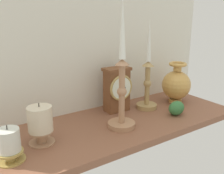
{
  "coord_description": "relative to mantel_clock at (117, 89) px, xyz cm",
  "views": [
    {
      "loc": [
        -49.2,
        -72.47,
        39.72
      ],
      "look_at": [
        -1.1,
        0.0,
        14.0
      ],
      "focal_mm": 41.03,
      "sensor_mm": 36.0,
      "label": 1
    }
  ],
  "objects": [
    {
      "name": "back_wall",
      "position": [
        -7.57,
        9.27,
        23.07
      ],
      "size": [
        120.0,
        2.0,
        65.0
      ],
      "primitive_type": "cube",
      "color": "silver",
      "rests_on": "ground_plane"
    },
    {
      "name": "pillar_candle_near_clock",
      "position": [
        -35.16,
        -9.35,
        -2.68
      ],
      "size": [
        8.11,
        8.11,
        13.26
      ],
      "color": "#A97C5A",
      "rests_on": "ground_plane"
    },
    {
      "name": "pillar_candle_front",
      "position": [
        -45.71,
        -14.21,
        -4.73
      ],
      "size": [
        8.04,
        8.04,
        10.63
      ],
      "color": "tan",
      "rests_on": "ground_plane"
    },
    {
      "name": "ground_plane",
      "position": [
        -7.57,
        -9.23,
        -10.63
      ],
      "size": [
        100.0,
        36.0,
        2.4
      ],
      "primitive_type": "cube",
      "color": "brown"
    },
    {
      "name": "brass_vase_bulbous",
      "position": [
        28.38,
        -5.7,
        -1.07
      ],
      "size": [
        12.85,
        12.85,
        18.25
      ],
      "color": "tan",
      "rests_on": "ground_plane"
    },
    {
      "name": "mantel_clock",
      "position": [
        0.0,
        0.0,
        0.0
      ],
      "size": [
        10.83,
        7.17,
        18.24
      ],
      "color": "brown",
      "rests_on": "ground_plane"
    },
    {
      "name": "candlestick_tall_center",
      "position": [
        12.32,
        -4.32,
        2.94
      ],
      "size": [
        8.69,
        8.69,
        37.21
      ],
      "color": "#A88852",
      "rests_on": "ground_plane"
    },
    {
      "name": "candlestick_tall_left",
      "position": [
        -7.95,
        -13.7,
        5.4
      ],
      "size": [
        9.8,
        9.8,
        45.19
      ],
      "color": "#AD7C58",
      "rests_on": "ground_plane"
    },
    {
      "name": "ivy_sprig",
      "position": [
        17.14,
        -16.71,
        -6.55
      ],
      "size": [
        7.1,
        4.97,
        5.76
      ],
      "color": "#35703A",
      "rests_on": "ground_plane"
    }
  ]
}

